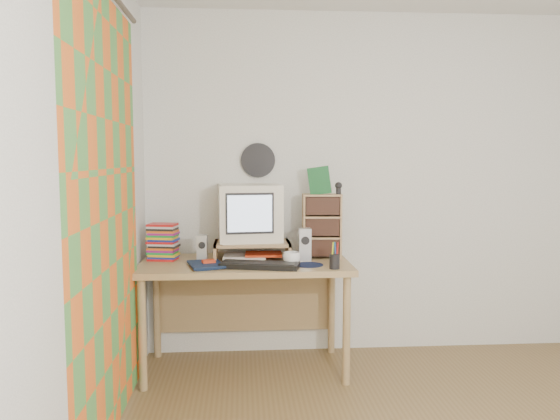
{
  "coord_description": "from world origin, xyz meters",
  "views": [
    {
      "loc": [
        -1.05,
        -2.25,
        1.45
      ],
      "look_at": [
        -0.8,
        1.33,
        1.1
      ],
      "focal_mm": 35.0,
      "sensor_mm": 36.0,
      "label": 1
    }
  ],
  "objects": [
    {
      "name": "cd_rack",
      "position": [
        -0.49,
        1.5,
        0.97
      ],
      "size": [
        0.28,
        0.16,
        0.45
      ],
      "primitive_type": "cube",
      "rotation": [
        0.0,
        0.0,
        -0.08
      ],
      "color": "tan",
      "rests_on": "desk"
    },
    {
      "name": "monitor_riser",
      "position": [
        -0.98,
        1.48,
        0.84
      ],
      "size": [
        0.52,
        0.3,
        0.12
      ],
      "color": "tan",
      "rests_on": "desk"
    },
    {
      "name": "diary",
      "position": [
        -1.38,
        1.21,
        0.78
      ],
      "size": [
        0.29,
        0.24,
        0.05
      ],
      "primitive_type": "imported",
      "rotation": [
        0.0,
        0.0,
        0.25
      ],
      "color": "#0F1C39",
      "rests_on": "desk"
    },
    {
      "name": "left_wall",
      "position": [
        -1.75,
        0.0,
        1.25
      ],
      "size": [
        0.0,
        3.5,
        3.5
      ],
      "primitive_type": "plane",
      "rotation": [
        1.57,
        0.0,
        1.57
      ],
      "color": "white",
      "rests_on": "floor"
    },
    {
      "name": "dvd_stack",
      "position": [
        -1.59,
        1.49,
        0.88
      ],
      "size": [
        0.21,
        0.17,
        0.27
      ],
      "primitive_type": null,
      "rotation": [
        0.0,
        0.0,
        -0.2
      ],
      "color": "brown",
      "rests_on": "desk"
    },
    {
      "name": "speaker_right",
      "position": [
        -0.62,
        1.41,
        0.86
      ],
      "size": [
        0.08,
        0.08,
        0.22
      ],
      "primitive_type": "cube",
      "rotation": [
        0.0,
        0.0,
        0.03
      ],
      "color": "#BABABF",
      "rests_on": "desk"
    },
    {
      "name": "game_box",
      "position": [
        -0.51,
        1.49,
        1.29
      ],
      "size": [
        0.15,
        0.07,
        0.19
      ],
      "primitive_type": "cube",
      "rotation": [
        0.0,
        0.0,
        -0.24
      ],
      "color": "#1B602E",
      "rests_on": "cd_rack"
    },
    {
      "name": "pen_cup",
      "position": [
        -0.47,
        1.11,
        0.82
      ],
      "size": [
        0.07,
        0.07,
        0.13
      ],
      "primitive_type": null,
      "rotation": [
        0.0,
        0.0,
        -0.02
      ],
      "color": "black",
      "rests_on": "desk"
    },
    {
      "name": "curtain",
      "position": [
        -1.71,
        0.48,
        1.15
      ],
      "size": [
        0.0,
        2.2,
        2.2
      ],
      "primitive_type": "plane",
      "rotation": [
        1.57,
        0.0,
        1.57
      ],
      "color": "orange",
      "rests_on": "left_wall"
    },
    {
      "name": "crt_monitor",
      "position": [
        -1.0,
        1.53,
        1.07
      ],
      "size": [
        0.46,
        0.46,
        0.39
      ],
      "primitive_type": "cube",
      "rotation": [
        0.0,
        0.0,
        0.11
      ],
      "color": "silver",
      "rests_on": "monitor_riser"
    },
    {
      "name": "mousepad",
      "position": [
        -0.62,
        1.24,
        0.75
      ],
      "size": [
        0.24,
        0.24,
        0.0
      ],
      "primitive_type": "cylinder",
      "rotation": [
        0.0,
        0.0,
        0.3
      ],
      "color": "#0F1734",
      "rests_on": "desk"
    },
    {
      "name": "speaker_left",
      "position": [
        -1.32,
        1.4,
        0.84
      ],
      "size": [
        0.07,
        0.07,
        0.18
      ],
      "primitive_type": "cube",
      "rotation": [
        0.0,
        0.0,
        -0.09
      ],
      "color": "#BABABF",
      "rests_on": "desk"
    },
    {
      "name": "desk",
      "position": [
        -1.03,
        1.44,
        0.62
      ],
      "size": [
        1.4,
        0.7,
        0.75
      ],
      "color": "tan",
      "rests_on": "floor"
    },
    {
      "name": "back_wall",
      "position": [
        0.0,
        1.75,
        1.25
      ],
      "size": [
        3.5,
        0.0,
        3.5
      ],
      "primitive_type": "plane",
      "rotation": [
        1.57,
        0.0,
        0.0
      ],
      "color": "white",
      "rests_on": "floor"
    },
    {
      "name": "mug",
      "position": [
        -0.73,
        1.22,
        0.79
      ],
      "size": [
        0.14,
        0.14,
        0.09
      ],
      "primitive_type": "imported",
      "rotation": [
        0.0,
        0.0,
        -0.23
      ],
      "color": "white",
      "rests_on": "desk"
    },
    {
      "name": "red_box",
      "position": [
        -1.27,
        1.26,
        0.77
      ],
      "size": [
        0.09,
        0.07,
        0.04
      ],
      "primitive_type": "cube",
      "rotation": [
        0.0,
        0.0,
        0.29
      ],
      "color": "red",
      "rests_on": "desk"
    },
    {
      "name": "papers",
      "position": [
        -0.98,
        1.49,
        0.77
      ],
      "size": [
        0.3,
        0.22,
        0.04
      ],
      "primitive_type": null,
      "rotation": [
        0.0,
        0.0,
        -0.03
      ],
      "color": "silver",
      "rests_on": "desk"
    },
    {
      "name": "keyboard",
      "position": [
        -0.94,
        1.17,
        0.77
      ],
      "size": [
        0.52,
        0.28,
        0.03
      ],
      "primitive_type": "cube",
      "rotation": [
        0.0,
        0.0,
        -0.23
      ],
      "color": "black",
      "rests_on": "desk"
    },
    {
      "name": "wall_disc",
      "position": [
        -0.93,
        1.73,
        1.43
      ],
      "size": [
        0.25,
        0.02,
        0.25
      ],
      "primitive_type": "cylinder",
      "rotation": [
        1.57,
        0.0,
        0.0
      ],
      "color": "black",
      "rests_on": "back_wall"
    },
    {
      "name": "webcam",
      "position": [
        -0.38,
        1.49,
        1.24
      ],
      "size": [
        0.05,
        0.05,
        0.08
      ],
      "primitive_type": null,
      "rotation": [
        0.0,
        0.0,
        -0.06
      ],
      "color": "black",
      "rests_on": "cd_rack"
    }
  ]
}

